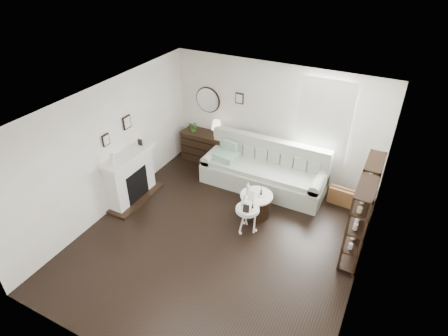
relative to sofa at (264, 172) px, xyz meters
The scene contains 18 objects.
room 1.54m from the sofa, 42.37° to the left, with size 5.50×5.50×5.50m.
fireplace 2.98m from the sofa, 143.05° to the right, with size 0.50×1.40×1.84m.
shelf_unit_far 2.38m from the sofa, 13.28° to the right, with size 0.30×0.80×1.60m.
shelf_unit_near 2.72m from the sofa, 32.31° to the right, with size 0.30×0.80×1.60m.
sofa is the anchor object (origin of this frame).
quilt 0.96m from the sofa, behind, with size 0.55×0.45×0.14m, color #248665.
suitcase 1.78m from the sofa, ahead, with size 0.57×0.19×0.38m, color brown.
dresser 1.81m from the sofa, 167.80° to the left, with size 1.16×0.50×0.77m.
table_lamp 1.61m from the sofa, 165.02° to the left, with size 0.26×0.26×0.41m, color white, non-canonical shape.
potted_plant 2.16m from the sofa, behind, with size 0.24×0.21×0.27m, color #265B1A.
drum_table 1.06m from the sofa, 76.74° to the right, with size 0.67×0.67×0.47m.
pedestal_table 1.63m from the sofa, 79.69° to the right, with size 0.46×0.46×0.56m.
eiffel_drum 1.05m from the sofa, 72.08° to the right, with size 0.12×0.12×0.21m, color black, non-canonical shape.
bottle_drum 1.13m from the sofa, 86.20° to the right, with size 0.07×0.07×0.30m, color silver.
card_frame_drum 1.23m from the sofa, 80.73° to the right, with size 0.14×0.01×0.19m, color white.
eiffel_ped 1.64m from the sofa, 76.35° to the right, with size 0.10×0.10×0.17m, color black, non-canonical shape.
flask_ped 1.63m from the sofa, 82.41° to the right, with size 0.15×0.15×0.28m, color silver, non-canonical shape.
card_frame_ped 1.77m from the sofa, 79.75° to the right, with size 0.12×0.01×0.16m, color black.
Camera 1 is at (2.51, -4.72, 5.07)m, focal length 30.00 mm.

